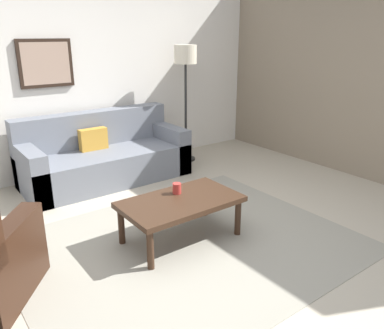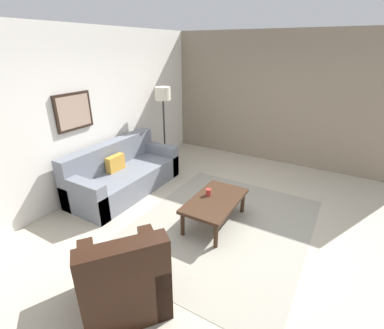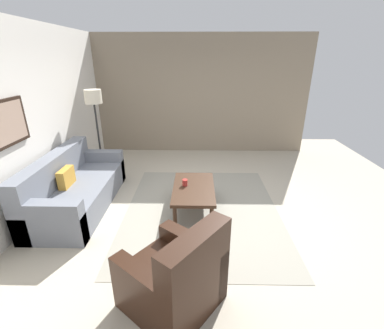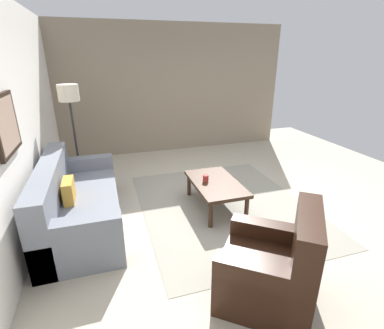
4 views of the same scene
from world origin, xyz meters
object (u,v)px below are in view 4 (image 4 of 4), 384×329
object	(u,v)px
armchair_leather	(274,271)
coffee_table	(216,185)
cup	(206,178)
lamp_standing	(70,104)
framed_artwork	(6,124)
couch_main	(74,205)

from	to	relation	value
armchair_leather	coffee_table	distance (m)	1.78
cup	lamp_standing	world-z (taller)	lamp_standing
cup	framed_artwork	xyz separation A→B (m)	(-0.42, 2.24, 1.05)
coffee_table	cup	world-z (taller)	cup
couch_main	armchair_leather	xyz separation A→B (m)	(-1.87, -1.82, 0.01)
cup	lamp_standing	bearing A→B (deg)	52.02
armchair_leather	coffee_table	world-z (taller)	armchair_leather
framed_artwork	lamp_standing	bearing A→B (deg)	-13.09
framed_artwork	armchair_leather	bearing A→B (deg)	-121.99
cup	framed_artwork	distance (m)	2.51
cup	framed_artwork	size ratio (longest dim) A/B	0.15
couch_main	lamp_standing	bearing A→B (deg)	-0.30
couch_main	framed_artwork	size ratio (longest dim) A/B	3.19
coffee_table	framed_artwork	world-z (taller)	framed_artwork
couch_main	armchair_leather	bearing A→B (deg)	-135.82
couch_main	framed_artwork	world-z (taller)	framed_artwork
couch_main	cup	world-z (taller)	couch_main
armchair_leather	couch_main	bearing A→B (deg)	44.18
coffee_table	cup	xyz separation A→B (m)	(0.05, 0.14, 0.10)
couch_main	coffee_table	size ratio (longest dim) A/B	1.93
couch_main	cup	xyz separation A→B (m)	(-0.05, -1.82, 0.17)
couch_main	lamp_standing	distance (m)	1.76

